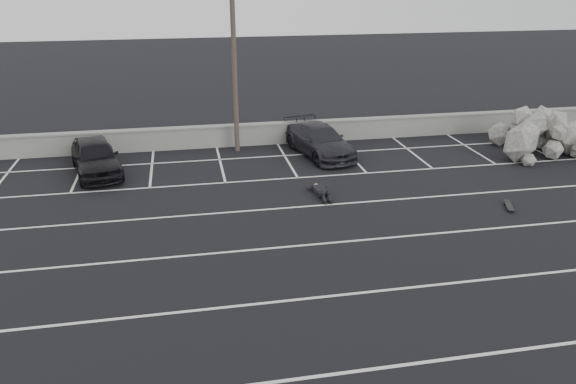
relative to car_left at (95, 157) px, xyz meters
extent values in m
plane|color=black|center=(7.23, -11.16, -0.74)|extent=(120.00, 120.00, 0.00)
cube|color=gray|center=(7.23, 2.84, -0.24)|extent=(50.00, 0.35, 1.00)
cube|color=gray|center=(7.23, 2.84, 0.28)|extent=(50.00, 0.45, 0.08)
cube|color=silver|center=(7.23, -14.16, -0.74)|extent=(36.00, 0.10, 0.01)
cube|color=silver|center=(7.23, -11.16, -0.74)|extent=(36.00, 0.10, 0.01)
cube|color=silver|center=(7.23, -8.16, -0.74)|extent=(36.00, 0.10, 0.01)
cube|color=silver|center=(7.23, -5.16, -0.74)|extent=(36.00, 0.10, 0.01)
cube|color=silver|center=(7.23, -2.16, -0.74)|extent=(36.00, 0.10, 0.01)
cube|color=silver|center=(7.23, 0.84, -0.74)|extent=(36.00, 0.10, 0.01)
cube|color=silver|center=(-3.77, 0.34, -0.74)|extent=(0.10, 5.00, 0.01)
cube|color=silver|center=(-0.77, 0.34, -0.74)|extent=(0.10, 5.00, 0.01)
cube|color=silver|center=(2.23, 0.34, -0.74)|extent=(0.10, 5.00, 0.01)
cube|color=silver|center=(5.23, 0.34, -0.74)|extent=(0.10, 5.00, 0.01)
cube|color=silver|center=(8.23, 0.34, -0.74)|extent=(0.10, 5.00, 0.01)
cube|color=silver|center=(11.23, 0.34, -0.74)|extent=(0.10, 5.00, 0.01)
cube|color=silver|center=(14.23, 0.34, -0.74)|extent=(0.10, 5.00, 0.01)
cube|color=silver|center=(17.23, 0.34, -0.74)|extent=(0.10, 5.00, 0.01)
cube|color=silver|center=(20.23, 0.34, -0.74)|extent=(0.10, 5.00, 0.01)
imported|color=black|center=(0.00, 0.00, 0.00)|extent=(2.76, 4.67, 1.49)
imported|color=#222127|center=(9.87, 0.70, -0.06)|extent=(2.90, 5.03, 1.37)
cylinder|color=#4C4238|center=(6.17, 2.04, 3.56)|extent=(0.23, 0.23, 8.62)
cylinder|color=#292A2C|center=(9.16, 1.93, -0.31)|extent=(0.64, 0.64, 0.87)
cylinder|color=#292A2C|center=(9.16, 1.93, 0.15)|extent=(0.71, 0.71, 0.05)
cube|color=black|center=(15.12, -6.71, -0.65)|extent=(0.50, 0.86, 0.02)
cube|color=#292A2C|center=(15.22, -6.45, -0.69)|extent=(0.18, 0.11, 0.04)
cube|color=#292A2C|center=(15.01, -6.97, -0.69)|extent=(0.18, 0.11, 0.04)
cylinder|color=black|center=(15.12, -6.41, -0.71)|extent=(0.05, 0.07, 0.06)
cylinder|color=black|center=(15.31, -6.48, -0.71)|extent=(0.05, 0.07, 0.06)
cylinder|color=black|center=(14.92, -6.93, -0.71)|extent=(0.05, 0.07, 0.06)
cylinder|color=black|center=(15.11, -7.01, -0.71)|extent=(0.05, 0.07, 0.06)
camera|label=1|loc=(3.71, -23.51, 7.39)|focal=35.00mm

